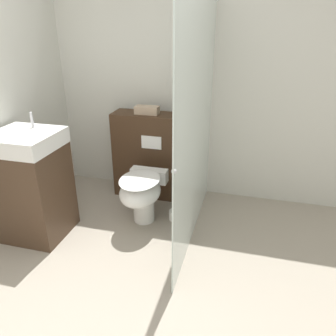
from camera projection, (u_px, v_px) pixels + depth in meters
The scene contains 9 objects.
ground_plane at pixel (99, 317), 2.26m from camera, with size 12.00×12.00×0.00m, color #9E9384.
wall_back at pixel (172, 84), 3.56m from camera, with size 8.00×0.06×2.50m.
partition_panel at pixel (156, 156), 3.69m from camera, with size 0.94×0.31×0.97m.
shower_glass at pixel (197, 128), 2.77m from camera, with size 0.04×1.68×2.08m.
toilet at pixel (142, 192), 3.20m from camera, with size 0.39×0.60×0.52m.
sink_vanity at pixel (33, 185), 2.98m from camera, with size 0.56×0.54×1.15m.
hair_drier at pixel (182, 108), 3.37m from camera, with size 0.17×0.07×0.13m.
folded_towel at pixel (147, 110), 3.48m from camera, with size 0.25×0.13×0.08m.
spare_toilet_roll at pixel (174, 215), 3.36m from camera, with size 0.11×0.11×0.10m.
Camera 1 is at (0.88, -1.46, 1.87)m, focal length 35.00 mm.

